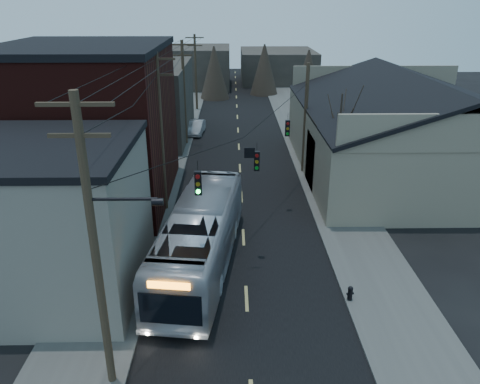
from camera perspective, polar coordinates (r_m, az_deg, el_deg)
The scene contains 14 objects.
road_surface at distance 42.08m, azimuth -0.10°, elevation 4.75°, with size 9.00×110.00×0.02m, color black.
sidewalk_left at distance 42.47m, azimuth -8.93°, elevation 4.71°, with size 4.00×110.00×0.12m, color #474744.
sidewalk_right at distance 42.66m, azimuth 8.69°, elevation 4.80°, with size 4.00×110.00×0.12m, color #474744.
building_clapboard at distance 22.83m, azimuth -22.48°, elevation -3.46°, with size 8.00×8.00×7.00m, color slate.
building_brick at distance 32.47m, azimuth -17.91°, elevation 7.45°, with size 10.00×12.00×10.00m, color black.
building_left_far at distance 47.84m, azimuth -11.88°, elevation 10.77°, with size 9.00×14.00×7.00m, color #302C26.
warehouse at distance 38.96m, azimuth 19.62°, elevation 6.10°, with size 16.16×20.60×7.73m.
building_far_left at distance 75.91m, azimuth -5.22°, elevation 14.95°, with size 10.00×12.00×6.00m, color #302C26.
building_far_right at distance 81.10m, azimuth 4.57°, elevation 15.09°, with size 12.00×14.00×5.00m, color #302C26.
bare_tree at distance 32.25m, azimuth 11.85°, elevation 5.38°, with size 0.40×0.40×7.20m, color black.
utility_lines at distance 35.20m, azimuth -5.10°, elevation 9.47°, with size 11.24×45.28×10.50m.
bus at distance 23.76m, azimuth -4.87°, elevation -5.49°, with size 2.87×12.28×3.42m, color #A4A7B0.
parked_car at distance 48.42m, azimuth -5.37°, elevation 7.84°, with size 1.42×4.06×1.34m, color #A2A4A9.
fire_hydrant at distance 22.26m, azimuth 13.29°, elevation -11.85°, with size 0.34×0.24×0.70m.
Camera 1 is at (-0.61, -10.08, 12.82)m, focal length 35.00 mm.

